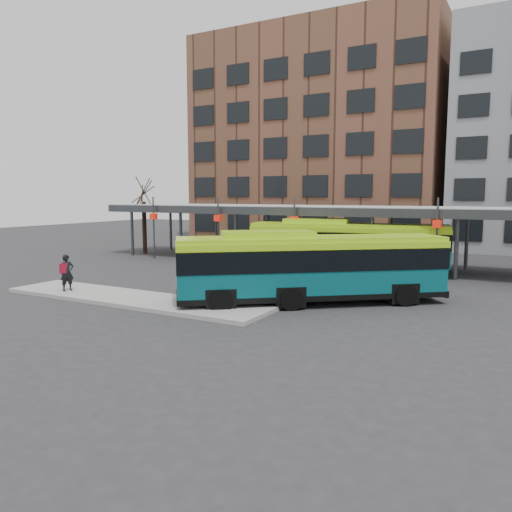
{
  "coord_description": "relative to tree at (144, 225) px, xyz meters",
  "views": [
    {
      "loc": [
        10.8,
        -20.31,
        4.94
      ],
      "look_at": [
        -1.65,
        2.09,
        1.8
      ],
      "focal_mm": 35.0,
      "sensor_mm": 36.0,
      "label": 1
    }
  ],
  "objects": [
    {
      "name": "bus_rear",
      "position": [
        18.41,
        -1.61,
        -0.66
      ],
      "size": [
        12.64,
        5.09,
        3.41
      ],
      "rotation": [
        0.0,
        0.0,
        0.21
      ],
      "color": "#08525A",
      "rests_on": "ground"
    },
    {
      "name": "bus_front",
      "position": [
        20.05,
        -11.52,
        -0.69
      ],
      "size": [
        11.11,
        9.58,
        3.35
      ],
      "rotation": [
        0.0,
        0.0,
        0.67
      ],
      "color": "#08525A",
      "rests_on": "ground"
    },
    {
      "name": "pedestrian",
      "position": [
        8.64,
        -15.45,
        -1.33
      ],
      "size": [
        0.64,
        0.78,
        1.83
      ],
      "rotation": [
        0.0,
        0.0,
        1.22
      ],
      "color": "black",
      "rests_on": "boarding_island"
    },
    {
      "name": "building_brick",
      "position": [
        8.0,
        20.0,
        8.57
      ],
      "size": [
        26.0,
        14.0,
        22.0
      ],
      "primitive_type": "cube",
      "color": "brown",
      "rests_on": "ground"
    },
    {
      "name": "tree",
      "position": [
        0.0,
        0.0,
        0.0
      ],
      "size": [
        1.64,
        1.64,
        5.6
      ],
      "color": "black",
      "rests_on": "ground"
    },
    {
      "name": "canopy",
      "position": [
        17.94,
        0.87,
        1.47
      ],
      "size": [
        40.0,
        6.53,
        4.8
      ],
      "color": "#999B9E",
      "rests_on": "ground"
    },
    {
      "name": "boarding_island",
      "position": [
        12.5,
        -15.0,
        -2.34
      ],
      "size": [
        14.0,
        3.0,
        0.18
      ],
      "primitive_type": "cube",
      "color": "gray",
      "rests_on": "ground"
    },
    {
      "name": "ground",
      "position": [
        18.0,
        -12.0,
        -2.43
      ],
      "size": [
        120.0,
        120.0,
        0.0
      ],
      "primitive_type": "plane",
      "color": "#28282B",
      "rests_on": "ground"
    }
  ]
}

